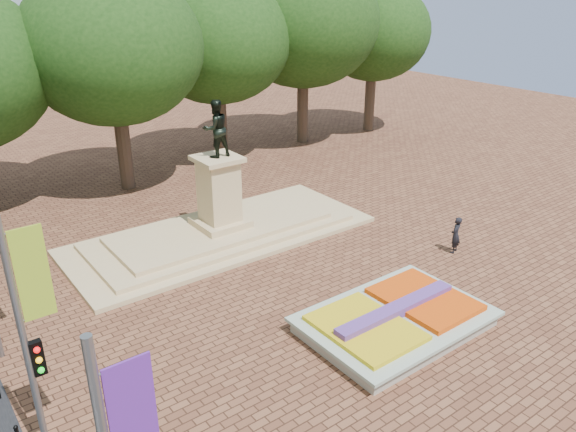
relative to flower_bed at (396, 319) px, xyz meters
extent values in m
plane|color=brown|center=(-1.03, 2.00, -0.38)|extent=(90.00, 90.00, 0.00)
cube|color=gray|center=(-0.03, 0.00, -0.15)|extent=(6.00, 4.00, 0.45)
cube|color=#A3B09F|center=(-0.03, 0.00, 0.12)|extent=(6.30, 4.30, 0.12)
cube|color=#CE440B|center=(1.42, 0.00, 0.25)|extent=(2.60, 3.40, 0.22)
cube|color=gold|center=(-1.48, 0.00, 0.24)|extent=(2.60, 3.40, 0.18)
cube|color=#5B2D7D|center=(-0.03, 0.00, 0.34)|extent=(5.20, 0.55, 0.38)
cube|color=tan|center=(-1.03, 10.00, -0.28)|extent=(14.00, 6.00, 0.20)
cube|color=tan|center=(-1.03, 10.00, -0.08)|extent=(12.00, 5.00, 0.20)
cube|color=tan|center=(-1.03, 10.00, 0.12)|extent=(10.00, 4.00, 0.20)
cube|color=tan|center=(-1.03, 10.00, 0.37)|extent=(2.20, 2.20, 0.30)
cube|color=tan|center=(-1.03, 10.00, 1.92)|extent=(1.50, 1.50, 2.80)
cube|color=tan|center=(-1.03, 10.00, 3.42)|extent=(1.90, 1.90, 0.20)
imported|color=black|center=(-1.03, 10.00, 4.77)|extent=(1.22, 0.95, 2.50)
cylinder|color=#3A291F|center=(-2.03, 20.00, 1.62)|extent=(0.80, 0.80, 4.00)
ellipsoid|color=black|center=(-2.03, 20.00, 6.32)|extent=(8.80, 8.80, 7.48)
cylinder|color=#3A291F|center=(4.97, 20.00, 1.62)|extent=(0.80, 0.80, 4.00)
ellipsoid|color=black|center=(4.97, 20.00, 6.32)|extent=(8.80, 8.80, 7.48)
cylinder|color=#3A291F|center=(11.97, 20.00, 1.62)|extent=(0.80, 0.80, 4.00)
ellipsoid|color=black|center=(11.97, 20.00, 6.32)|extent=(8.80, 8.80, 7.48)
cylinder|color=#3A291F|center=(18.97, 20.00, 1.62)|extent=(0.80, 0.80, 4.00)
ellipsoid|color=black|center=(18.97, 20.00, 6.32)|extent=(8.80, 8.80, 7.48)
cube|color=#59228D|center=(-10.78, -4.50, 4.92)|extent=(0.70, 0.04, 2.20)
cylinder|color=slate|center=(-11.23, 1.00, 3.12)|extent=(0.16, 0.16, 7.00)
cube|color=#95B123|center=(-10.78, 1.00, 4.92)|extent=(0.70, 0.04, 2.20)
cube|color=black|center=(-11.03, 1.00, 2.82)|extent=(0.28, 0.18, 0.90)
sphere|color=black|center=(-11.73, 1.80, 0.54)|extent=(0.12, 0.12, 0.12)
imported|color=black|center=(6.37, 2.49, 0.45)|extent=(0.71, 0.58, 1.66)
camera|label=1|loc=(-12.74, -10.80, 10.84)|focal=35.00mm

